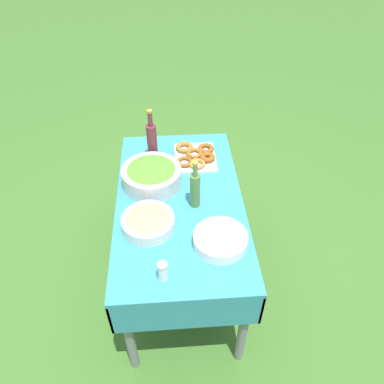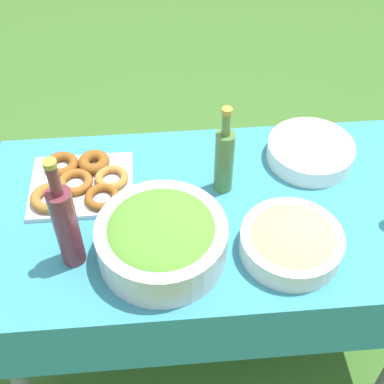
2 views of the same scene
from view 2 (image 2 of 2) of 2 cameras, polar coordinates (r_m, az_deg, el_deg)
The scene contains 8 objects.
ground_plane at distance 2.16m, azimuth 1.35°, elevation -14.63°, with size 14.00×14.00×0.00m, color #3D6B28.
picnic_table at distance 1.65m, azimuth 1.72°, elevation -4.27°, with size 1.31×0.72×0.72m.
salad_bowl at distance 1.41m, azimuth -3.25°, elevation -4.92°, with size 0.35×0.35×0.13m.
pasta_bowl at distance 1.46m, azimuth 10.56°, elevation -5.16°, with size 0.28×0.28×0.08m.
donut_platter at distance 1.64m, azimuth -11.79°, elevation 1.03°, with size 0.33×0.29×0.05m.
plate_stack at distance 1.74m, azimuth 12.50°, elevation 4.24°, with size 0.27×0.27×0.06m.
olive_oil_bottle at distance 1.54m, azimuth 3.46°, elevation 3.55°, with size 0.06×0.06×0.30m.
wine_bottle at distance 1.38m, azimuth -13.30°, elevation -3.39°, with size 0.06×0.06×0.36m.
Camera 2 is at (0.14, 1.03, 1.89)m, focal length 50.00 mm.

